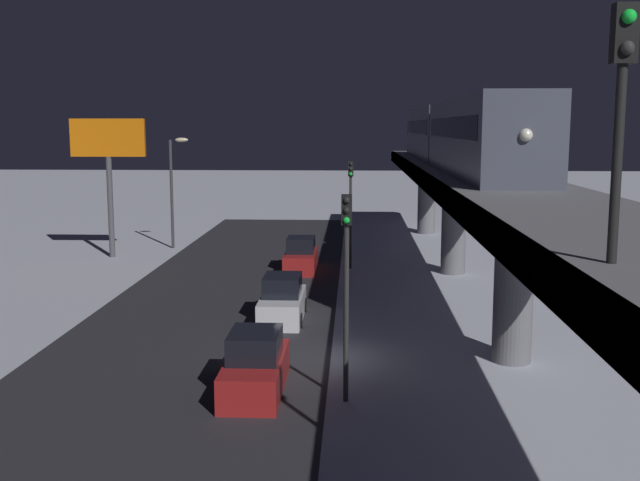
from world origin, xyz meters
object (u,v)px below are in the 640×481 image
rail_signal (622,89)px  sedan_white (282,302)px  subway_train (455,133)px  commercial_billboard (108,151)px  sedan_red (301,257)px  traffic_light_near (346,268)px  traffic_light_mid (351,199)px  sedan_red_2 (255,367)px

rail_signal → sedan_white: 23.10m
subway_train → commercial_billboard: bearing=-10.3°
sedan_red → traffic_light_near: size_ratio=0.70×
subway_train → sedan_white: size_ratio=8.11×
traffic_light_near → traffic_light_mid: size_ratio=1.00×
rail_signal → traffic_light_mid: size_ratio=0.62×
subway_train → traffic_light_near: 22.79m
traffic_light_mid → subway_train: bearing=174.7°
rail_signal → commercial_billboard: bearing=-61.2°
traffic_light_mid → traffic_light_near: bearing=90.0°
subway_train → traffic_light_mid: subway_train is taller
rail_signal → sedan_red: bearing=-77.2°
sedan_red → commercial_billboard: 14.54m
sedan_red_2 → commercial_billboard: bearing=116.9°
traffic_light_near → rail_signal: bearing=112.5°
sedan_red → traffic_light_mid: size_ratio=0.70×
subway_train → rail_signal: bearing=87.1°
sedan_white → sedan_red_2: (0.00, 9.17, 0.01)m
traffic_light_mid → rail_signal: bearing=97.5°
sedan_red_2 → commercial_billboard: commercial_billboard is taller
subway_train → sedan_red: size_ratio=8.21×
sedan_white → traffic_light_near: bearing=-73.7°
traffic_light_near → commercial_billboard: size_ratio=0.72×
subway_train → sedan_white: (8.83, 11.72, -7.24)m
sedan_red → subway_train: bearing=1.3°
commercial_billboard → rail_signal: bearing=118.8°
sedan_red_2 → traffic_light_near: 4.53m
subway_train → sedan_white: bearing=53.0°
traffic_light_near → traffic_light_mid: (0.00, -22.22, 0.00)m
sedan_white → sedan_red: (0.00, -11.53, 0.01)m
sedan_white → subway_train: bearing=53.0°
sedan_red → traffic_light_mid: bearing=14.4°
rail_signal → sedan_red_2: 15.62m
sedan_white → sedan_red_2: bearing=-90.0°
traffic_light_mid → commercial_billboard: (15.49, -3.34, 2.63)m
sedan_red → traffic_light_mid: 4.53m
sedan_white → sedan_red: bearing=90.0°
commercial_billboard → sedan_white: bearing=128.9°
traffic_light_mid → commercial_billboard: 16.06m
sedan_white → traffic_light_near: size_ratio=0.71×
sedan_white → commercial_billboard: commercial_billboard is taller
rail_signal → sedan_red_2: bearing=-57.2°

